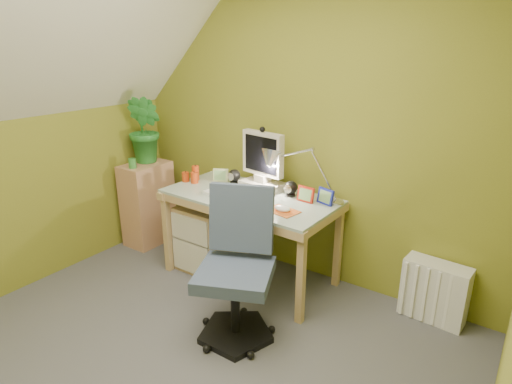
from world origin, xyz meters
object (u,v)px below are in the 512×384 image
Objects in this scene: desk_lamp at (315,162)px; potted_plant at (146,130)px; desk at (250,237)px; side_ledge at (148,203)px; radiator at (434,291)px; task_chair at (235,273)px; monitor at (263,156)px.

potted_plant is (-1.63, -0.13, 0.07)m from desk_lamp.
desk_lamp is at bearing 23.49° from desk.
desk is at bearing -144.22° from desk_lamp.
side_ledge reaches higher than radiator.
task_chair reaches higher than desk.
monitor is at bearing 8.64° from side_ledge.
desk reaches higher than radiator.
desk is 3.14× the size of radiator.
potted_plant is (-1.18, 0.05, 0.72)m from desk.
potted_plant reaches higher than desk.
monitor is 0.87× the size of potted_plant.
monitor is 1.34m from side_ledge.
side_ledge is 1.68m from task_chair.
monitor is 1.19m from potted_plant.
desk_lamp is (0.45, 0.18, 0.65)m from desk.
task_chair is (0.36, -0.84, -0.52)m from monitor.
radiator is (0.91, 0.09, -0.80)m from desk_lamp.
task_chair is (1.54, -0.71, -0.61)m from potted_plant.
potted_plant reaches higher than radiator.
desk_lamp is at bearing 60.10° from task_chair.
potted_plant is at bearing 90.00° from side_ledge.
monitor is at bearing -166.03° from desk_lamp.
task_chair is (1.54, -0.66, 0.08)m from side_ledge.
task_chair is at bearing -132.81° from radiator.
potted_plant is 1.45× the size of radiator.
side_ledge is at bearing 133.18° from task_chair.
desk_lamp is at bearing 6.28° from side_ledge.
desk_lamp is 1.38× the size of radiator.
task_chair is at bearing -24.84° from potted_plant.
radiator is (1.36, 0.09, -0.77)m from monitor.
radiator is at bearing 12.90° from desk.
monitor is 1.57m from radiator.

